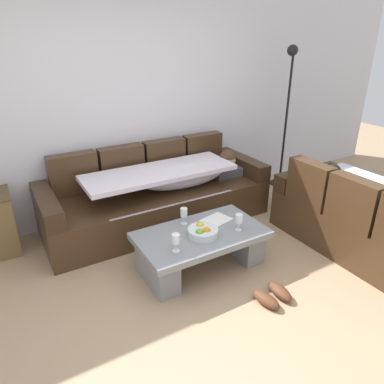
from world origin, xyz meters
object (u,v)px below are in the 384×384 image
object	(u,v)px
wine_glass_far_back	(184,213)
pair_of_shoes	(273,295)
wine_glass_near_right	(239,219)
couch_near_window	(370,222)
floor_lamp	(287,110)
couch_along_wall	(161,195)
fruit_bowl	(203,232)
coffee_table	(201,245)
open_magazine	(216,220)
wine_glass_near_left	(176,239)

from	to	relation	value
wine_glass_far_back	pair_of_shoes	distance (m)	1.09
wine_glass_near_right	pair_of_shoes	size ratio (longest dim) A/B	0.53
couch_near_window	floor_lamp	bearing A→B (deg)	-14.53
couch_along_wall	wine_glass_far_back	bearing A→B (deg)	-99.87
fruit_bowl	coffee_table	bearing A→B (deg)	73.59
couch_near_window	pair_of_shoes	bearing A→B (deg)	93.86
couch_along_wall	open_magazine	distance (m)	0.94
pair_of_shoes	couch_near_window	bearing A→B (deg)	3.86
wine_glass_near_right	wine_glass_far_back	size ratio (longest dim) A/B	1.00
fruit_bowl	open_magazine	size ratio (longest dim) A/B	1.00
couch_along_wall	couch_near_window	bearing A→B (deg)	-47.51
couch_along_wall	wine_glass_near_right	bearing A→B (deg)	-78.58
coffee_table	wine_glass_near_right	bearing A→B (deg)	-23.74
couch_near_window	wine_glass_near_left	bearing A→B (deg)	76.72
fruit_bowl	wine_glass_near_left	world-z (taller)	wine_glass_near_left
floor_lamp	pair_of_shoes	bearing A→B (deg)	-134.04
couch_near_window	open_magazine	bearing A→B (deg)	61.46
open_magazine	pair_of_shoes	bearing A→B (deg)	-101.29
wine_glass_near_right	wine_glass_far_back	bearing A→B (deg)	136.22
fruit_bowl	open_magazine	distance (m)	0.32
wine_glass_near_right	open_magazine	world-z (taller)	wine_glass_near_right
fruit_bowl	couch_near_window	bearing A→B (deg)	-19.17
wine_glass_far_back	pair_of_shoes	size ratio (longest dim) A/B	0.53
open_magazine	floor_lamp	size ratio (longest dim) A/B	0.14
wine_glass_near_left	coffee_table	bearing A→B (deg)	24.96
couch_near_window	open_magazine	world-z (taller)	couch_near_window
floor_lamp	pair_of_shoes	size ratio (longest dim) A/B	6.19
couch_along_wall	floor_lamp	distance (m)	2.13
couch_near_window	coffee_table	bearing A→B (deg)	68.83
fruit_bowl	wine_glass_near_right	xyz separation A→B (m)	(0.34, -0.09, 0.08)
couch_near_window	coffee_table	size ratio (longest dim) A/B	1.61
couch_along_wall	pair_of_shoes	size ratio (longest dim) A/B	8.23
fruit_bowl	wine_glass_near_right	distance (m)	0.36
wine_glass_far_back	floor_lamp	bearing A→B (deg)	23.23
couch_near_window	wine_glass_near_right	bearing A→B (deg)	69.50
couch_near_window	pair_of_shoes	size ratio (longest dim) A/B	6.15
couch_near_window	fruit_bowl	bearing A→B (deg)	70.83
wine_glass_near_left	fruit_bowl	bearing A→B (deg)	17.45
open_magazine	couch_near_window	bearing A→B (deg)	-42.10
fruit_bowl	pair_of_shoes	world-z (taller)	fruit_bowl
wine_glass_far_back	couch_along_wall	bearing A→B (deg)	80.13
wine_glass_near_right	open_magazine	bearing A→B (deg)	106.71
couch_along_wall	wine_glass_near_left	distance (m)	1.29
pair_of_shoes	couch_along_wall	bearing A→B (deg)	96.30
floor_lamp	fruit_bowl	bearing A→B (deg)	-150.24
coffee_table	open_magazine	world-z (taller)	open_magazine
open_magazine	coffee_table	bearing A→B (deg)	-168.01
couch_along_wall	wine_glass_far_back	xyz separation A→B (m)	(-0.14, -0.82, 0.17)
coffee_table	pair_of_shoes	world-z (taller)	coffee_table
couch_along_wall	pair_of_shoes	distance (m)	1.79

